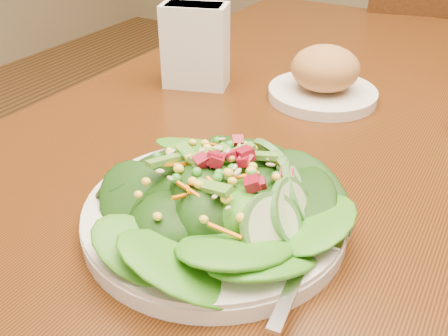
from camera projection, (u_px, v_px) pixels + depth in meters
The scene contains 5 objects.
dining_table at pixel (329, 179), 0.81m from camera, with size 0.90×1.40×0.75m.
chair_far at pixel (434, 77), 1.49m from camera, with size 0.57×0.57×1.01m.
salad_plate at pixel (222, 204), 0.53m from camera, with size 0.29×0.29×0.08m.
bread_plate at pixel (324, 78), 0.81m from camera, with size 0.18×0.18×0.09m.
napkin_holder at pixel (195, 44), 0.85m from camera, with size 0.12×0.09×0.14m.
Camera 1 is at (0.20, -0.67, 1.09)m, focal length 40.00 mm.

